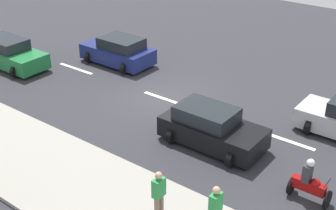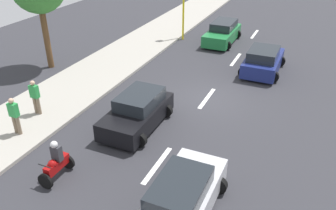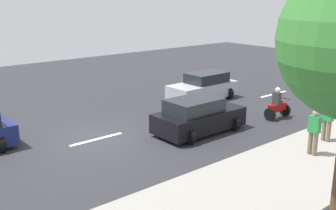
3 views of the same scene
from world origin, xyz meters
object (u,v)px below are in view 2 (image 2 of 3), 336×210
object	(u,v)px
car_dark_blue	(263,61)
motorcycle	(56,163)
car_silver	(183,197)
traffic_light_corner	(182,0)
car_black	(138,112)
pedestrian_by_tree	(35,96)
pedestrian_near_signal	(14,115)
car_green	(222,33)

from	to	relation	value
car_dark_blue	motorcycle	distance (m)	13.67
car_silver	car_dark_blue	size ratio (longest dim) A/B	1.01
car_silver	motorcycle	world-z (taller)	motorcycle
motorcycle	traffic_light_corner	world-z (taller)	traffic_light_corner
car_black	traffic_light_corner	size ratio (longest dim) A/B	0.89
car_dark_blue	traffic_light_corner	distance (m)	8.10
pedestrian_by_tree	car_silver	bearing A→B (deg)	160.91
car_silver	traffic_light_corner	xyz separation A→B (m)	(6.63, -16.38, 2.22)
car_black	car_dark_blue	bearing A→B (deg)	-115.08
motorcycle	pedestrian_by_tree	distance (m)	4.88
car_black	motorcycle	bearing A→B (deg)	77.15
car_black	motorcycle	xyz separation A→B (m)	(0.98, 4.30, -0.07)
pedestrian_near_signal	traffic_light_corner	bearing A→B (deg)	-95.50
car_dark_blue	traffic_light_corner	bearing A→B (deg)	-29.40
car_black	car_green	bearing A→B (deg)	-90.78
car_dark_blue	car_silver	bearing A→B (deg)	89.29
car_dark_blue	pedestrian_by_tree	distance (m)	12.94
motorcycle	traffic_light_corner	bearing A→B (deg)	-83.63
traffic_light_corner	car_green	bearing A→B (deg)	-169.37
car_black	traffic_light_corner	world-z (taller)	traffic_light_corner
car_black	pedestrian_near_signal	bearing A→B (deg)	33.52
car_dark_blue	pedestrian_near_signal	distance (m)	13.98
motorcycle	traffic_light_corner	distance (m)	16.83
car_silver	pedestrian_near_signal	distance (m)	8.19
pedestrian_by_tree	traffic_light_corner	distance (m)	13.69
motorcycle	pedestrian_near_signal	bearing A→B (deg)	-23.80
car_dark_blue	pedestrian_near_signal	xyz separation A→B (m)	(8.24, 11.29, 0.35)
traffic_light_corner	car_silver	bearing A→B (deg)	112.03
traffic_light_corner	motorcycle	bearing A→B (deg)	96.37
motorcycle	car_dark_blue	bearing A→B (deg)	-111.16
pedestrian_by_tree	traffic_light_corner	xyz separation A→B (m)	(-1.87, -13.43, 1.87)
pedestrian_near_signal	pedestrian_by_tree	distance (m)	1.73
car_black	traffic_light_corner	xyz separation A→B (m)	(2.83, -12.27, 2.22)
car_green	car_black	bearing A→B (deg)	89.22
pedestrian_near_signal	car_dark_blue	bearing A→B (deg)	-126.13
motorcycle	pedestrian_by_tree	xyz separation A→B (m)	(3.72, -3.13, 0.42)
car_black	motorcycle	size ratio (longest dim) A/B	2.61
car_silver	car_dark_blue	bearing A→B (deg)	-90.71
motorcycle	pedestrian_near_signal	world-z (taller)	pedestrian_near_signal
pedestrian_near_signal	car_black	bearing A→B (deg)	-146.48
motorcycle	pedestrian_by_tree	bearing A→B (deg)	-40.07
car_silver	car_dark_blue	distance (m)	12.55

